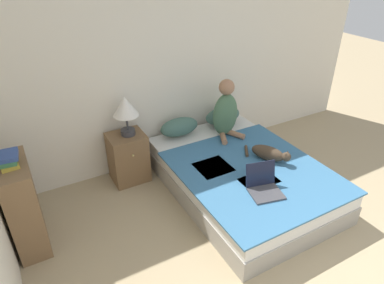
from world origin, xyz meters
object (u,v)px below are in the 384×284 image
Objects in this scene: cat_tabby at (269,153)px; table_lamp at (126,109)px; pillow_near at (179,127)px; bookshelf at (23,206)px; book_stack_top at (7,159)px; person_sitting at (226,112)px; laptop_open at (264,186)px; pillow_far at (223,116)px; bed at (241,177)px; nightstand at (128,157)px.

table_lamp reaches higher than cat_tabby.
table_lamp reaches higher than pillow_near.
bookshelf is 3.89× the size of book_stack_top.
person_sitting reaches higher than table_lamp.
cat_tabby is 0.59m from laptop_open.
laptop_open is at bearing -107.77° from pillow_far.
bed is 9.08× the size of book_stack_top.
person_sitting is 2.44m from book_stack_top.
nightstand is at bearing 168.62° from person_sitting.
table_lamp is (-1.34, -0.03, 0.42)m from pillow_far.
bed is 3.45× the size of nightstand.
pillow_near reaches higher than cat_tabby.
book_stack_top is at bearing 170.79° from laptop_open.
nightstand is 0.68× the size of bookshelf.
pillow_near is at bearing 2.62° from table_lamp.
bookshelf is (-1.22, -0.53, -0.49)m from table_lamp.
book_stack_top is at bearing 171.44° from bed.
cat_tabby is at bearing -9.94° from bookshelf.
table_lamp is at bearing 23.60° from book_stack_top.
person_sitting reaches higher than nightstand.
pillow_far is at bearing 1.41° from nightstand.
cat_tabby is 2.45× the size of book_stack_top.
bed is 2.38m from book_stack_top.
laptop_open is 1.72m from table_lamp.
pillow_near is at bearing 16.57° from book_stack_top.
laptop_open is 2.33m from book_stack_top.
table_lamp reaches higher than bookshelf.
laptop_open reaches higher than bed.
bookshelf is (-1.90, -0.56, -0.07)m from pillow_near.
pillow_near is 0.61m from person_sitting.
table_lamp reaches higher than pillow_far.
person_sitting reaches higher than bed.
bed is 2.33× the size of bookshelf.
bed is 0.84m from person_sitting.
person_sitting is at bearing 6.79° from bookshelf.
pillow_near is at bearing 16.55° from bookshelf.
pillow_near and pillow_far have the same top height.
pillow_near is 2.04m from book_stack_top.
bookshelf is at bearing -173.21° from person_sitting.
book_stack_top reaches higher than cat_tabby.
pillow_near is 0.84× the size of nightstand.
cat_tabby reaches higher than bed.
laptop_open reaches higher than pillow_near.
pillow_far is 1.01m from cat_tabby.
bed is 2.27m from bookshelf.
laptop_open is at bearing -57.75° from table_lamp.
pillow_near is at bearing 2.70° from nightstand.
person_sitting reaches higher than cat_tabby.
book_stack_top is (-2.24, 0.34, 0.76)m from bed.
bed is 4.49× the size of table_lamp.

